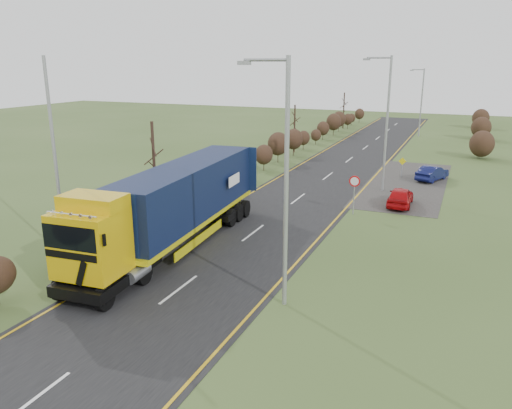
{
  "coord_description": "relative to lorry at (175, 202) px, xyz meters",
  "views": [
    {
      "loc": [
        10.75,
        -20.67,
        9.42
      ],
      "look_at": [
        0.64,
        2.91,
        2.06
      ],
      "focal_mm": 35.0,
      "sensor_mm": 36.0,
      "label": 1
    }
  ],
  "objects": [
    {
      "name": "streetlight_mid",
      "position": [
        7.76,
        16.51,
        3.0
      ],
      "size": [
        2.09,
        0.2,
        9.86
      ],
      "color": "#949799",
      "rests_on": "ground"
    },
    {
      "name": "lorry",
      "position": [
        0.0,
        0.0,
        0.0
      ],
      "size": [
        3.55,
        15.68,
        4.33
      ],
      "rotation": [
        0.0,
        0.0,
        0.08
      ],
      "color": "black",
      "rests_on": "ground"
    },
    {
      "name": "streetlight_far",
      "position": [
        7.3,
        47.48,
        2.27
      ],
      "size": [
        1.84,
        0.18,
        8.61
      ],
      "color": "#949799",
      "rests_on": "ground"
    },
    {
      "name": "car_blue_sedan",
      "position": [
        11.08,
        21.5,
        -1.85
      ],
      "size": [
        2.49,
        3.89,
        1.21
      ],
      "primitive_type": "imported",
      "rotation": [
        0.0,
        0.0,
        2.78
      ],
      "color": "#0B0F3F",
      "rests_on": "ground"
    },
    {
      "name": "warning_board",
      "position": [
        8.6,
        21.84,
        -1.46
      ],
      "size": [
        0.64,
        0.11,
        1.68
      ],
      "color": "#949799",
      "rests_on": "ground"
    },
    {
      "name": "layby",
      "position": [
        9.3,
        19.64,
        -2.44
      ],
      "size": [
        6.0,
        18.0,
        0.02
      ],
      "primitive_type": "cube",
      "color": "#2B2826",
      "rests_on": "ground"
    },
    {
      "name": "hedgerow",
      "position": [
        -3.2,
        7.54,
        -0.84
      ],
      "size": [
        2.24,
        102.04,
        6.05
      ],
      "color": "black",
      "rests_on": "ground"
    },
    {
      "name": "ground",
      "position": [
        2.8,
        -0.36,
        -2.46
      ],
      "size": [
        160.0,
        160.0,
        0.0
      ],
      "primitive_type": "plane",
      "color": "#384D21",
      "rests_on": "ground"
    },
    {
      "name": "streetlight_near",
      "position": [
        7.27,
        -3.78,
        2.88
      ],
      "size": [
        2.05,
        0.19,
        9.65
      ],
      "color": "#949799",
      "rests_on": "ground"
    },
    {
      "name": "lane_markings",
      "position": [
        2.8,
        9.33,
        -2.43
      ],
      "size": [
        7.52,
        116.0,
        0.01
      ],
      "color": "#C19512",
      "rests_on": "road"
    },
    {
      "name": "road",
      "position": [
        2.8,
        9.64,
        -2.45
      ],
      "size": [
        8.0,
        120.0,
        0.02
      ],
      "primitive_type": "cube",
      "color": "black",
      "rests_on": "ground"
    },
    {
      "name": "car_red_hatchback",
      "position": [
        9.71,
        12.7,
        -1.81
      ],
      "size": [
        1.61,
        3.82,
        1.29
      ],
      "primitive_type": "imported",
      "rotation": [
        0.0,
        0.0,
        3.16
      ],
      "color": "#AF080C",
      "rests_on": "ground"
    },
    {
      "name": "speed_sign",
      "position": [
        7.22,
        9.52,
        -0.66
      ],
      "size": [
        0.7,
        0.1,
        2.53
      ],
      "color": "#949799",
      "rests_on": "ground"
    },
    {
      "name": "left_pole",
      "position": [
        -4.29,
        -3.47,
        2.4
      ],
      "size": [
        0.16,
        0.16,
        9.7
      ],
      "primitive_type": "cylinder",
      "color": "#949799",
      "rests_on": "ground"
    }
  ]
}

